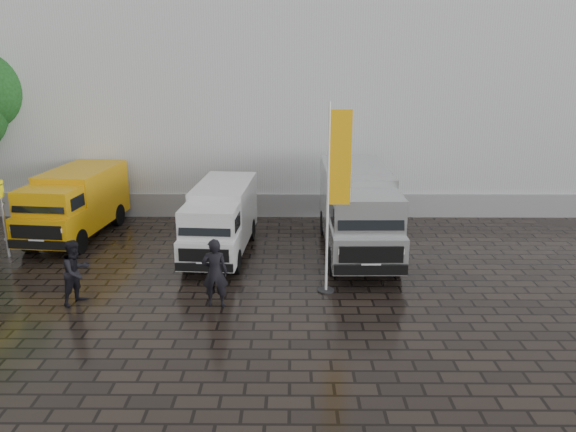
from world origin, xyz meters
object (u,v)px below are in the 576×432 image
Objects in this scene: person_front at (215,273)px; person_tent at (76,272)px; van_silver at (357,213)px; flagpole at (335,188)px; wheelie_bin at (387,209)px; van_white at (221,221)px; van_yellow at (75,205)px.

person_front is 3.90m from person_tent.
van_silver reaches higher than person_tent.
flagpole reaches higher than person_front.
flagpole is at bearing -55.72° from person_tent.
wheelie_bin is (1.71, 3.80, -0.90)m from van_silver.
person_front reaches higher than person_tent.
van_silver reaches higher than van_white.
flagpole is at bearing -37.41° from van_white.
flagpole reaches higher than van_yellow.
van_yellow is 0.98× the size of flagpole.
van_silver is at bearing -134.03° from wheelie_bin.
person_front is at bearing -135.57° from van_silver.
person_front is (-6.10, -8.21, 0.44)m from wheelie_bin.
person_tent is (-7.20, -0.85, -2.20)m from flagpole.
van_yellow reaches higher than van_white.
van_silver is 6.19× the size of wheelie_bin.
van_yellow is 5.05× the size of wheelie_bin.
van_silver is 3.39× the size of person_front.
van_white reaches higher than person_tent.
van_yellow is 10.60m from van_silver.
van_yellow is at bearing -47.44° from person_front.
van_yellow is at bearing 48.05° from person_tent.
flagpole reaches higher than van_white.
person_front is at bearing -38.61° from van_yellow.
wheelie_bin is at bearing 65.10° from van_silver.
person_front reaches higher than wheelie_bin.
person_tent reaches higher than wheelie_bin.
flagpole is at bearing -108.38° from van_silver.
van_yellow is at bearing 151.99° from flagpole.
van_yellow is 0.82× the size of van_silver.
van_yellow is 6.26m from person_tent.
person_tent is at bearing -127.04° from van_white.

